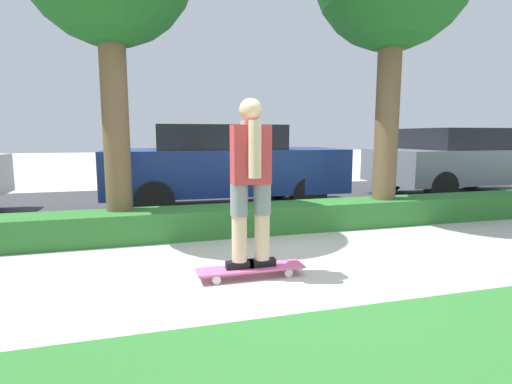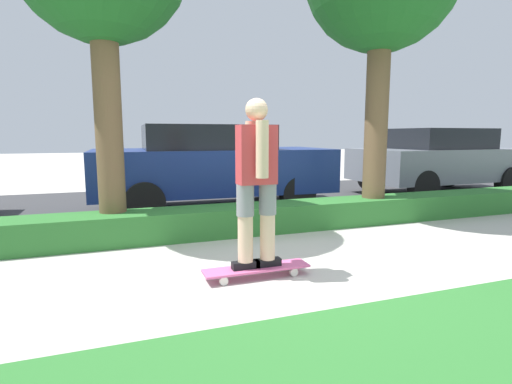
{
  "view_description": "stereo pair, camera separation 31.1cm",
  "coord_description": "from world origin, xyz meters",
  "px_view_note": "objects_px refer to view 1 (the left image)",
  "views": [
    {
      "loc": [
        -1.38,
        -3.65,
        1.34
      ],
      "look_at": [
        -0.17,
        0.6,
        0.71
      ],
      "focal_mm": 28.0,
      "sensor_mm": 36.0,
      "label": 1
    },
    {
      "loc": [
        -1.67,
        -3.56,
        1.34
      ],
      "look_at": [
        -0.17,
        0.6,
        0.71
      ],
      "focal_mm": 28.0,
      "sensor_mm": 36.0,
      "label": 2
    }
  ],
  "objects_px": {
    "parked_car_middle": "(224,165)",
    "parked_car_rear": "(458,160)",
    "skater_person": "(251,180)",
    "skateboard": "(251,269)"
  },
  "relations": [
    {
      "from": "parked_car_rear",
      "to": "skater_person",
      "type": "bearing_deg",
      "value": -148.17
    },
    {
      "from": "skateboard",
      "to": "skater_person",
      "type": "height_order",
      "value": "skater_person"
    },
    {
      "from": "parked_car_middle",
      "to": "parked_car_rear",
      "type": "distance_m",
      "value": 5.36
    },
    {
      "from": "skater_person",
      "to": "parked_car_middle",
      "type": "relative_size",
      "value": 0.37
    },
    {
      "from": "parked_car_middle",
      "to": "skateboard",
      "type": "bearing_deg",
      "value": -95.74
    },
    {
      "from": "parked_car_middle",
      "to": "skater_person",
      "type": "bearing_deg",
      "value": -95.74
    },
    {
      "from": "skater_person",
      "to": "parked_car_rear",
      "type": "bearing_deg",
      "value": 33.21
    },
    {
      "from": "skater_person",
      "to": "skateboard",
      "type": "bearing_deg",
      "value": -90.0
    },
    {
      "from": "skater_person",
      "to": "parked_car_rear",
      "type": "height_order",
      "value": "skater_person"
    },
    {
      "from": "skateboard",
      "to": "parked_car_middle",
      "type": "bearing_deg",
      "value": 82.55
    }
  ]
}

